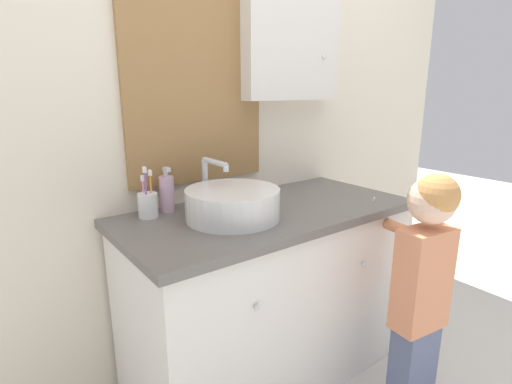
{
  "coord_description": "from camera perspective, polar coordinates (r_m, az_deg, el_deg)",
  "views": [
    {
      "loc": [
        -0.99,
        -0.93,
        1.27
      ],
      "look_at": [
        -0.1,
        0.25,
        0.88
      ],
      "focal_mm": 28.0,
      "sensor_mm": 36.0,
      "label": 1
    }
  ],
  "objects": [
    {
      "name": "wall_back",
      "position": [
        1.85,
        -3.93,
        15.13
      ],
      "size": [
        3.2,
        0.18,
        2.5
      ],
      "color": "beige",
      "rests_on": "ground_plane"
    },
    {
      "name": "toothbrush_holder",
      "position": [
        1.59,
        -15.2,
        -1.7
      ],
      "size": [
        0.08,
        0.08,
        0.2
      ],
      "color": "silver",
      "rests_on": "vanity_counter"
    },
    {
      "name": "soap_dispenser",
      "position": [
        1.64,
        -12.61,
        -0.19
      ],
      "size": [
        0.06,
        0.06,
        0.18
      ],
      "color": "#CCA3BC",
      "rests_on": "vanity_counter"
    },
    {
      "name": "sink_basin",
      "position": [
        1.52,
        -3.4,
        -1.57
      ],
      "size": [
        0.36,
        0.41,
        0.21
      ],
      "color": "silver",
      "rests_on": "vanity_counter"
    },
    {
      "name": "vanity_counter",
      "position": [
        1.81,
        1.74,
        -14.28
      ],
      "size": [
        1.24,
        0.6,
        0.78
      ],
      "color": "silver",
      "rests_on": "ground_plane"
    },
    {
      "name": "child_figure",
      "position": [
        1.64,
        22.69,
        -11.06
      ],
      "size": [
        0.25,
        0.46,
        0.98
      ],
      "color": "slate",
      "rests_on": "ground_plane"
    }
  ]
}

